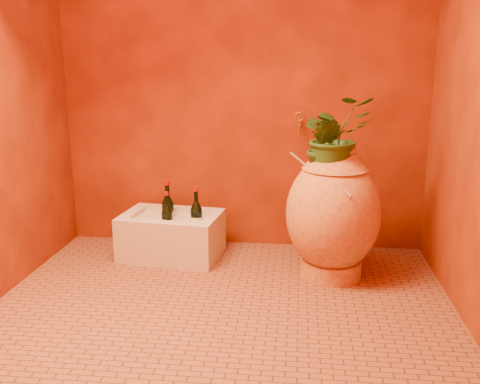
# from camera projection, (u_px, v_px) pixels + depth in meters

# --- Properties ---
(floor) EXTENTS (2.50, 2.50, 0.00)m
(floor) POSITION_uv_depth(u_px,v_px,m) (223.00, 304.00, 2.92)
(floor) COLOR brown
(floor) RESTS_ON ground
(wall_back) EXTENTS (2.50, 0.02, 2.50)m
(wall_back) POSITION_uv_depth(u_px,v_px,m) (243.00, 66.00, 3.58)
(wall_back) COLOR #521704
(wall_back) RESTS_ON ground
(amphora) EXTENTS (0.60, 0.60, 0.81)m
(amphora) POSITION_uv_depth(u_px,v_px,m) (333.00, 213.00, 3.21)
(amphora) COLOR gold
(amphora) RESTS_ON floor
(stone_basin) EXTENTS (0.69, 0.51, 0.30)m
(stone_basin) POSITION_uv_depth(u_px,v_px,m) (172.00, 236.00, 3.59)
(stone_basin) COLOR beige
(stone_basin) RESTS_ON floor
(wine_bottle_a) EXTENTS (0.08, 0.08, 0.33)m
(wine_bottle_a) POSITION_uv_depth(u_px,v_px,m) (196.00, 219.00, 3.50)
(wine_bottle_a) COLOR black
(wine_bottle_a) RESTS_ON stone_basin
(wine_bottle_b) EXTENTS (0.09, 0.09, 0.35)m
(wine_bottle_b) POSITION_uv_depth(u_px,v_px,m) (168.00, 214.00, 3.59)
(wine_bottle_b) COLOR black
(wine_bottle_b) RESTS_ON stone_basin
(wine_bottle_c) EXTENTS (0.08, 0.08, 0.31)m
(wine_bottle_c) POSITION_uv_depth(u_px,v_px,m) (167.00, 221.00, 3.47)
(wine_bottle_c) COLOR black
(wine_bottle_c) RESTS_ON stone_basin
(wall_tap) EXTENTS (0.07, 0.14, 0.15)m
(wall_tap) POSITION_uv_depth(u_px,v_px,m) (299.00, 122.00, 3.55)
(wall_tap) COLOR #AE7B28
(wall_tap) RESTS_ON wall_back
(plant_main) EXTENTS (0.52, 0.49, 0.46)m
(plant_main) POSITION_uv_depth(u_px,v_px,m) (335.00, 135.00, 3.08)
(plant_main) COLOR #22491A
(plant_main) RESTS_ON amphora
(plant_side) EXTENTS (0.24, 0.22, 0.35)m
(plant_side) POSITION_uv_depth(u_px,v_px,m) (323.00, 148.00, 3.08)
(plant_side) COLOR #22491A
(plant_side) RESTS_ON amphora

